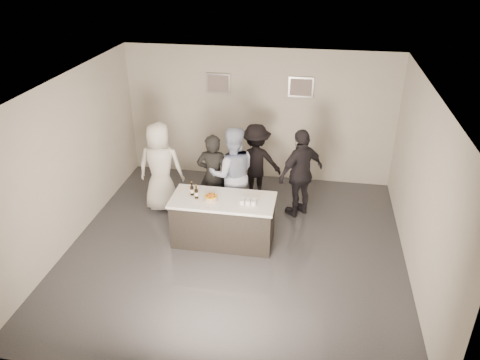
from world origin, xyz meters
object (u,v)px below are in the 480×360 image
(cake, at_px, (211,198))
(beer_bottle_a, at_px, (192,189))
(beer_bottle_b, at_px, (196,192))
(person_guest_left, at_px, (160,167))
(person_guest_back, at_px, (255,162))
(person_main_blue, at_px, (232,174))
(bar_counter, at_px, (223,220))
(person_main_black, at_px, (213,176))
(person_guest_right, at_px, (301,173))

(cake, xyz_separation_m, beer_bottle_a, (-0.38, 0.12, 0.09))
(beer_bottle_b, distance_m, person_guest_left, 1.45)
(beer_bottle_a, xyz_separation_m, person_guest_back, (0.92, 1.69, -0.19))
(beer_bottle_b, xyz_separation_m, person_main_blue, (0.48, 0.94, -0.07))
(cake, xyz_separation_m, person_main_blue, (0.21, 0.96, 0.02))
(cake, xyz_separation_m, beer_bottle_b, (-0.27, 0.02, 0.09))
(cake, bearing_deg, bar_counter, 18.62)
(beer_bottle_a, bearing_deg, person_main_black, 76.03)
(person_guest_back, bearing_deg, person_main_black, 40.21)
(person_guest_left, bearing_deg, beer_bottle_a, 130.38)
(person_main_blue, relative_size, person_guest_left, 1.03)
(person_guest_left, relative_size, person_guest_right, 1.02)
(bar_counter, relative_size, person_guest_left, 1.00)
(beer_bottle_a, distance_m, person_guest_left, 1.31)
(beer_bottle_b, height_order, person_guest_back, person_guest_back)
(person_main_black, height_order, person_guest_left, person_guest_left)
(cake, xyz_separation_m, person_guest_left, (-1.28, 1.06, -0.00))
(bar_counter, height_order, person_main_black, person_main_black)
(person_guest_left, relative_size, person_guest_back, 1.11)
(person_main_black, xyz_separation_m, person_guest_right, (1.69, 0.36, 0.03))
(bar_counter, xyz_separation_m, beer_bottle_b, (-0.47, -0.05, 0.58))
(person_guest_left, xyz_separation_m, person_guest_right, (2.80, 0.25, -0.02))
(person_guest_right, height_order, person_guest_back, person_guest_right)
(cake, relative_size, person_main_black, 0.13)
(beer_bottle_a, xyz_separation_m, person_main_blue, (0.58, 0.85, -0.07))
(cake, height_order, beer_bottle_b, beer_bottle_b)
(cake, bearing_deg, person_guest_back, 73.30)
(person_guest_back, bearing_deg, beer_bottle_b, 55.14)
(cake, distance_m, beer_bottle_b, 0.29)
(beer_bottle_b, relative_size, person_main_blue, 0.14)
(person_guest_left, distance_m, person_guest_back, 1.98)
(cake, bearing_deg, beer_bottle_b, 175.84)
(beer_bottle_a, bearing_deg, person_guest_left, 133.93)
(cake, height_order, beer_bottle_a, beer_bottle_a)
(beer_bottle_a, distance_m, person_main_black, 0.86)
(person_main_blue, bearing_deg, person_main_black, -12.12)
(bar_counter, height_order, cake, cake)
(person_guest_right, bearing_deg, person_guest_back, -71.32)
(bar_counter, relative_size, person_main_blue, 0.97)
(bar_counter, distance_m, person_main_black, 1.04)
(person_main_black, xyz_separation_m, person_main_blue, (0.38, 0.02, 0.08))
(person_main_black, bearing_deg, person_guest_left, -6.58)
(bar_counter, height_order, person_guest_back, person_guest_back)
(cake, distance_m, person_guest_back, 1.89)
(cake, relative_size, person_guest_right, 0.13)
(bar_counter, xyz_separation_m, cake, (-0.20, -0.07, 0.49))
(cake, distance_m, beer_bottle_a, 0.40)
(person_main_black, distance_m, person_main_blue, 0.39)
(person_main_blue, distance_m, person_guest_left, 1.49)
(beer_bottle_a, height_order, person_main_black, person_main_black)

